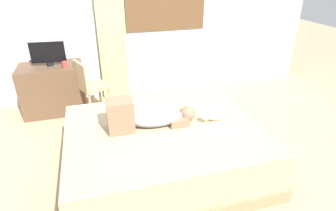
{
  "coord_description": "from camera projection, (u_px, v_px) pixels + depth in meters",
  "views": [
    {
      "loc": [
        -0.73,
        -2.34,
        2.07
      ],
      "look_at": [
        0.03,
        0.27,
        0.69
      ],
      "focal_mm": 29.82,
      "sensor_mm": 36.0,
      "label": 1
    }
  ],
  "objects": [
    {
      "name": "back_wall_with_window",
      "position": [
        132.0,
        7.0,
        4.43
      ],
      "size": [
        6.4,
        0.14,
        2.9
      ],
      "color": "silver",
      "rests_on": "ground"
    },
    {
      "name": "ground_plane",
      "position": [
        172.0,
        171.0,
        3.13
      ],
      "size": [
        16.0,
        16.0,
        0.0
      ],
      "primitive_type": "plane",
      "color": "tan"
    },
    {
      "name": "cat",
      "position": [
        216.0,
        114.0,
        3.04
      ],
      "size": [
        0.35,
        0.16,
        0.21
      ],
      "color": "silver",
      "rests_on": "bed"
    },
    {
      "name": "cup",
      "position": [
        65.0,
        64.0,
        4.0
      ],
      "size": [
        0.07,
        0.07,
        0.09
      ],
      "primitive_type": "cylinder",
      "color": "#B23D38",
      "rests_on": "desk"
    },
    {
      "name": "person_lying",
      "position": [
        148.0,
        116.0,
        2.9
      ],
      "size": [
        0.94,
        0.28,
        0.34
      ],
      "color": "#8C939E",
      "rests_on": "bed"
    },
    {
      "name": "bed",
      "position": [
        164.0,
        149.0,
        3.05
      ],
      "size": [
        2.07,
        1.65,
        0.54
      ],
      "color": "#997A56",
      "rests_on": "ground"
    },
    {
      "name": "tv_monitor",
      "position": [
        48.0,
        54.0,
        4.01
      ],
      "size": [
        0.48,
        0.1,
        0.35
      ],
      "color": "black",
      "rests_on": "desk"
    },
    {
      "name": "chair_by_desk",
      "position": [
        89.0,
        85.0,
        4.05
      ],
      "size": [
        0.5,
        0.5,
        0.86
      ],
      "color": "tan",
      "rests_on": "ground"
    },
    {
      "name": "curtain_left",
      "position": [
        110.0,
        20.0,
        4.31
      ],
      "size": [
        0.44,
        0.06,
        2.6
      ],
      "primitive_type": "cube",
      "color": "#ADCC75",
      "rests_on": "ground"
    },
    {
      "name": "desk",
      "position": [
        54.0,
        89.0,
        4.25
      ],
      "size": [
        0.9,
        0.56,
        0.74
      ],
      "color": "brown",
      "rests_on": "ground"
    }
  ]
}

